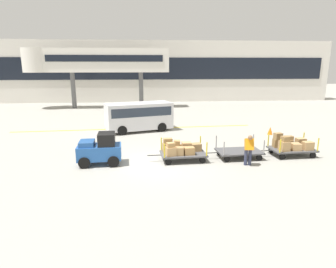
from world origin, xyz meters
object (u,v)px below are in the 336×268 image
at_px(baggage_cart_lead, 180,150).
at_px(shuttle_van, 139,115).
at_px(baggage_tug, 100,150).
at_px(baggage_cart_middle, 239,152).
at_px(safety_cone_near, 270,131).
at_px(baggage_cart_tail, 291,145).
at_px(baggage_handler, 249,149).

height_order(baggage_cart_lead, shuttle_van, shuttle_van).
distance_m(baggage_tug, shuttle_van, 7.59).
xyz_separation_m(baggage_cart_lead, baggage_cart_middle, (3.13, 0.13, -0.21)).
xyz_separation_m(shuttle_van, safety_cone_near, (9.29, -1.93, -0.96)).
distance_m(shuttle_van, safety_cone_near, 9.53).
distance_m(baggage_cart_lead, baggage_cart_middle, 3.14).
distance_m(baggage_tug, baggage_cart_tail, 10.11).
height_order(baggage_tug, baggage_cart_middle, baggage_tug).
bearing_deg(safety_cone_near, baggage_handler, -121.83).
xyz_separation_m(baggage_tug, safety_cone_near, (11.09, 5.43, -0.48)).
bearing_deg(baggage_cart_tail, baggage_tug, -176.87).
distance_m(baggage_handler, safety_cone_near, 7.38).
bearing_deg(baggage_cart_middle, shuttle_van, 127.52).
distance_m(baggage_handler, shuttle_van, 9.81).
bearing_deg(safety_cone_near, baggage_cart_tail, -101.55).
distance_m(baggage_cart_middle, safety_cone_near, 6.39).
xyz_separation_m(baggage_handler, shuttle_van, (-5.41, 8.18, 0.37)).
relative_size(baggage_cart_lead, baggage_cart_middle, 1.00).
bearing_deg(safety_cone_near, baggage_tug, -153.92).
xyz_separation_m(baggage_tug, baggage_cart_middle, (7.15, 0.40, -0.41)).
height_order(baggage_cart_tail, shuttle_van, shuttle_van).
relative_size(baggage_cart_tail, safety_cone_near, 5.52).
distance_m(baggage_cart_lead, safety_cone_near, 8.76).
bearing_deg(baggage_cart_middle, baggage_tug, -176.82).
xyz_separation_m(baggage_cart_middle, safety_cone_near, (3.94, 5.03, -0.07)).
distance_m(baggage_cart_lead, baggage_handler, 3.38).
bearing_deg(baggage_handler, baggage_cart_lead, 161.13).
xyz_separation_m(baggage_cart_tail, shuttle_van, (-8.29, 6.80, 0.66)).
bearing_deg(baggage_tug, baggage_handler, -6.52).
relative_size(baggage_tug, safety_cone_near, 3.92).
relative_size(baggage_cart_middle, shuttle_van, 0.59).
distance_m(baggage_cart_middle, baggage_cart_tail, 2.96).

